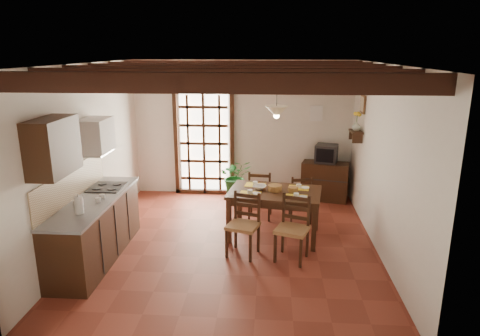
# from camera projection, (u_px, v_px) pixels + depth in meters

# --- Properties ---
(ground_plane) EXTENTS (5.00, 5.00, 0.00)m
(ground_plane) POSITION_uv_depth(u_px,v_px,m) (232.00, 244.00, 6.83)
(ground_plane) COLOR maroon
(room_shell) EXTENTS (4.52, 5.02, 2.81)m
(room_shell) POSITION_uv_depth(u_px,v_px,m) (231.00, 132.00, 6.34)
(room_shell) COLOR silver
(room_shell) RESTS_ON ground_plane
(ceiling_beams) EXTENTS (4.50, 4.34, 0.20)m
(ceiling_beams) POSITION_uv_depth(u_px,v_px,m) (231.00, 72.00, 6.10)
(ceiling_beams) COLOR black
(ceiling_beams) RESTS_ON room_shell
(french_door) EXTENTS (1.26, 0.11, 2.32)m
(french_door) POSITION_uv_depth(u_px,v_px,m) (204.00, 140.00, 8.92)
(french_door) COLOR white
(french_door) RESTS_ON ground_plane
(kitchen_counter) EXTENTS (0.64, 2.25, 1.38)m
(kitchen_counter) POSITION_uv_depth(u_px,v_px,m) (95.00, 228.00, 6.26)
(kitchen_counter) COLOR black
(kitchen_counter) RESTS_ON ground_plane
(upper_cabinet) EXTENTS (0.35, 0.80, 0.70)m
(upper_cabinet) POSITION_uv_depth(u_px,v_px,m) (53.00, 147.00, 5.23)
(upper_cabinet) COLOR black
(upper_cabinet) RESTS_ON room_shell
(range_hood) EXTENTS (0.38, 0.60, 0.54)m
(range_hood) POSITION_uv_depth(u_px,v_px,m) (96.00, 136.00, 6.46)
(range_hood) COLOR white
(range_hood) RESTS_ON room_shell
(counter_items) EXTENTS (0.50, 1.43, 0.25)m
(counter_items) POSITION_uv_depth(u_px,v_px,m) (95.00, 195.00, 6.22)
(counter_items) COLOR black
(counter_items) RESTS_ON kitchen_counter
(dining_table) EXTENTS (1.58, 1.14, 0.79)m
(dining_table) POSITION_uv_depth(u_px,v_px,m) (275.00, 197.00, 6.93)
(dining_table) COLOR #3A2112
(dining_table) RESTS_ON ground_plane
(chair_near_left) EXTENTS (0.54, 0.53, 0.95)m
(chair_near_left) POSITION_uv_depth(u_px,v_px,m) (243.00, 236.00, 6.41)
(chair_near_left) COLOR #A17144
(chair_near_left) RESTS_ON ground_plane
(chair_near_right) EXTENTS (0.56, 0.55, 0.96)m
(chair_near_right) POSITION_uv_depth(u_px,v_px,m) (292.00, 240.00, 6.25)
(chair_near_right) COLOR #A17144
(chair_near_right) RESTS_ON ground_plane
(chair_far_left) EXTENTS (0.45, 0.43, 0.91)m
(chair_far_left) POSITION_uv_depth(u_px,v_px,m) (260.00, 203.00, 7.82)
(chair_far_left) COLOR #A17144
(chair_far_left) RESTS_ON ground_plane
(chair_far_right) EXTENTS (0.42, 0.41, 0.87)m
(chair_far_right) POSITION_uv_depth(u_px,v_px,m) (300.00, 207.00, 7.67)
(chair_far_right) COLOR #A17144
(chair_far_right) RESTS_ON ground_plane
(table_setting) EXTENTS (1.06, 0.71, 0.10)m
(table_setting) POSITION_uv_depth(u_px,v_px,m) (275.00, 187.00, 6.88)
(table_setting) COLOR yellow
(table_setting) RESTS_ON dining_table
(table_bowl) EXTENTS (0.27, 0.27, 0.05)m
(table_bowl) POSITION_uv_depth(u_px,v_px,m) (259.00, 187.00, 7.00)
(table_bowl) COLOR white
(table_bowl) RESTS_ON dining_table
(sideboard) EXTENTS (1.00, 0.62, 0.79)m
(sideboard) POSITION_uv_depth(u_px,v_px,m) (325.00, 181.00, 8.74)
(sideboard) COLOR black
(sideboard) RESTS_ON ground_plane
(crt_tv) EXTENTS (0.51, 0.49, 0.36)m
(crt_tv) POSITION_uv_depth(u_px,v_px,m) (326.00, 154.00, 8.58)
(crt_tv) COLOR black
(crt_tv) RESTS_ON sideboard
(fuse_box) EXTENTS (0.25, 0.03, 0.32)m
(fuse_box) POSITION_uv_depth(u_px,v_px,m) (316.00, 113.00, 8.64)
(fuse_box) COLOR white
(fuse_box) RESTS_ON room_shell
(plant_pot) EXTENTS (0.39, 0.39, 0.24)m
(plant_pot) POSITION_uv_depth(u_px,v_px,m) (236.00, 196.00, 8.72)
(plant_pot) COLOR maroon
(plant_pot) RESTS_ON ground_plane
(potted_plant) EXTENTS (1.95, 1.79, 1.81)m
(potted_plant) POSITION_uv_depth(u_px,v_px,m) (236.00, 174.00, 8.60)
(potted_plant) COLOR #144C19
(potted_plant) RESTS_ON ground_plane
(wall_shelf) EXTENTS (0.20, 0.42, 0.20)m
(wall_shelf) POSITION_uv_depth(u_px,v_px,m) (356.00, 134.00, 7.81)
(wall_shelf) COLOR black
(wall_shelf) RESTS_ON room_shell
(shelf_vase) EXTENTS (0.15, 0.15, 0.15)m
(shelf_vase) POSITION_uv_depth(u_px,v_px,m) (356.00, 126.00, 7.77)
(shelf_vase) COLOR #B2BFB2
(shelf_vase) RESTS_ON wall_shelf
(shelf_flowers) EXTENTS (0.14, 0.14, 0.36)m
(shelf_flowers) POSITION_uv_depth(u_px,v_px,m) (357.00, 115.00, 7.72)
(shelf_flowers) COLOR yellow
(shelf_flowers) RESTS_ON shelf_vase
(framed_picture) EXTENTS (0.03, 0.32, 0.32)m
(framed_picture) POSITION_uv_depth(u_px,v_px,m) (363.00, 104.00, 7.66)
(framed_picture) COLOR brown
(framed_picture) RESTS_ON room_shell
(pendant_lamp) EXTENTS (0.36, 0.36, 0.84)m
(pendant_lamp) POSITION_uv_depth(u_px,v_px,m) (277.00, 111.00, 6.65)
(pendant_lamp) COLOR black
(pendant_lamp) RESTS_ON room_shell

